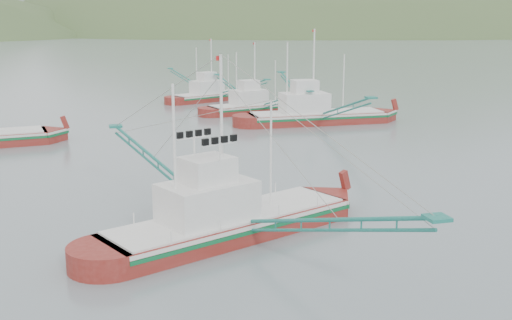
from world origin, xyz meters
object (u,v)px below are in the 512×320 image
object	(u,v)px
main_boat	(228,198)
bg_boat_right	(315,110)
bg_boat_far	(257,99)
bg_boat_extra	(214,87)

from	to	relation	value
main_boat	bg_boat_right	distance (m)	38.11
bg_boat_right	bg_boat_far	bearing A→B (deg)	112.64
bg_boat_right	bg_boat_extra	bearing A→B (deg)	107.37
bg_boat_far	bg_boat_extra	bearing A→B (deg)	88.61
bg_boat_far	bg_boat_right	xyz separation A→B (m)	(3.94, -9.85, -0.15)
bg_boat_far	bg_boat_extra	xyz separation A→B (m)	(-2.75, 12.68, 0.20)
bg_boat_right	bg_boat_extra	xyz separation A→B (m)	(-6.69, 22.53, 0.35)
main_boat	bg_boat_far	size ratio (longest dim) A/B	1.11
bg_boat_right	bg_boat_extra	distance (m)	23.50
bg_boat_far	bg_boat_extra	size ratio (longest dim) A/B	1.04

